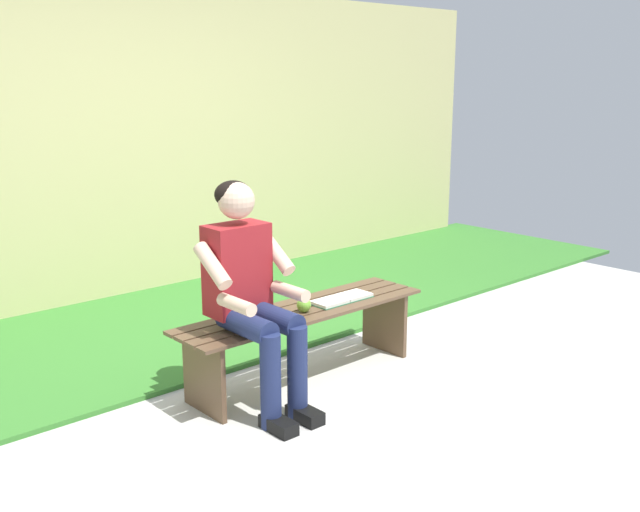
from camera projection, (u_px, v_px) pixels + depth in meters
grass_strip at (185, 322)px, 5.45m from camera, size 9.00×1.99×0.03m
brick_wall at (48, 148)px, 5.60m from camera, size 9.50×0.24×2.52m
bench_near at (303, 326)px, 4.39m from camera, size 1.66×0.43×0.44m
person_seated at (251, 287)px, 3.94m from camera, size 0.50×0.69×1.25m
apple at (304, 305)px, 4.29m from camera, size 0.09×0.09×0.09m
book_open at (342, 299)px, 4.52m from camera, size 0.41×0.16×0.02m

